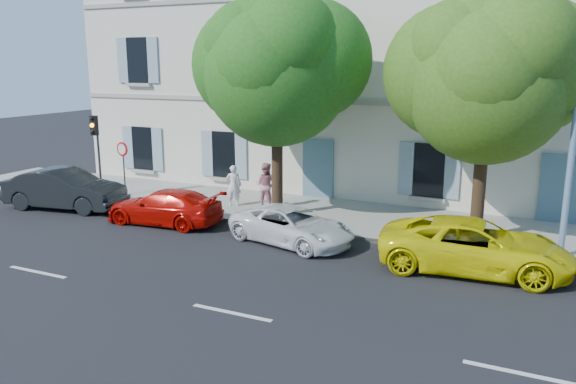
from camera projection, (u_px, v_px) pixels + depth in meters
The scene contains 14 objects.
ground at pixel (303, 258), 16.09m from camera, with size 90.00×90.00×0.00m, color black.
sidewalk at pixel (352, 218), 20.01m from camera, with size 36.00×4.50×0.15m, color #A09E96.
kerb at pixel (331, 234), 18.09m from camera, with size 36.00×0.16×0.16m, color #9E998E.
building at pixel (399, 50), 23.78m from camera, with size 28.00×7.00×12.00m, color beige.
car_dark_sedan at pixel (65, 189), 21.42m from camera, with size 1.63×4.67×1.54m, color black.
car_red_coupe at pixel (164, 207), 19.44m from camera, with size 1.70×4.17×1.21m, color #C20C05.
car_white_coupe at pixel (292, 226), 17.32m from camera, with size 1.87×4.05×1.12m, color white.
car_yellow_supercar at pixel (475, 246), 14.96m from camera, with size 2.31×5.02×1.39m, color yellow.
tree_left at pixel (277, 74), 18.96m from camera, with size 4.98×4.98×7.72m.
tree_right at pixel (487, 82), 16.28m from camera, with size 4.82×4.82×7.43m.
traffic_light at pixel (96, 139), 22.24m from camera, with size 0.27×0.37×3.31m.
road_sign at pixel (123, 159), 21.55m from camera, with size 0.55×0.10×2.38m.
pedestrian_a at pixel (233, 185), 21.29m from camera, with size 0.57×0.38×1.57m, color silver.
pedestrian_b at pixel (266, 185), 20.99m from camera, with size 0.83×0.65×1.72m, color pink.
Camera 1 is at (6.02, -14.03, 5.44)m, focal length 35.00 mm.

